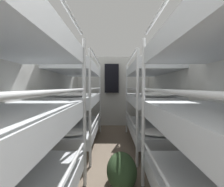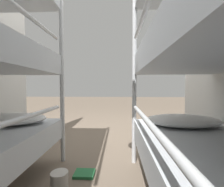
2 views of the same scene
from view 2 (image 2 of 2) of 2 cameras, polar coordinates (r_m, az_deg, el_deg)
name	(u,v)px [view 2 (image 2 of 2)]	position (r m, az deg, el deg)	size (l,w,h in m)	color
ground_plane	(104,141)	(2.24, -3.25, -17.79)	(20.00, 20.00, 0.00)	#6B5B4C
tin_can	(59,183)	(1.32, -19.38, -29.42)	(0.12, 0.12, 0.16)	#B7B2A8
floor_book	(84,174)	(1.51, -10.46, -27.81)	(0.17, 0.14, 0.02)	#236638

